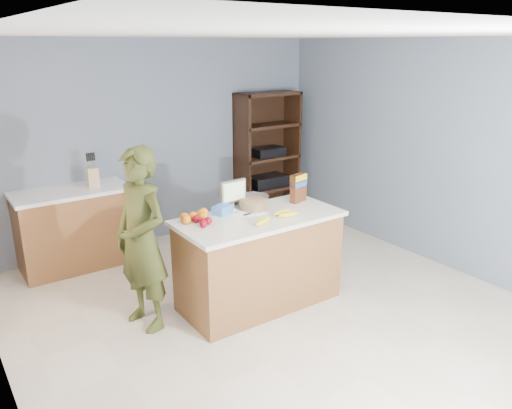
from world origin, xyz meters
TOP-DOWN VIEW (x-y plane):
  - floor at (0.00, 0.00)m, footprint 4.50×5.00m
  - walls at (0.00, 0.00)m, footprint 4.52×5.02m
  - counter_peninsula at (0.00, 0.30)m, footprint 1.56×0.76m
  - back_cabinet at (-1.20, 2.20)m, footprint 1.24×0.62m
  - shelving_unit at (1.55, 2.35)m, footprint 0.90×0.40m
  - person at (-1.06, 0.56)m, footprint 0.53×0.67m
  - knife_block at (-0.95, 2.17)m, footprint 0.12×0.10m
  - envelopes at (-0.04, 0.40)m, footprint 0.32×0.21m
  - bananas at (0.06, 0.14)m, footprint 0.52×0.20m
  - apples at (-0.55, 0.38)m, footprint 0.14×0.22m
  - oranges at (-0.53, 0.53)m, footprint 0.31×0.19m
  - blue_carton at (-0.25, 0.56)m, footprint 0.21×0.18m
  - salad_bowl at (0.08, 0.51)m, footprint 0.30×0.30m
  - tv at (-0.07, 0.64)m, footprint 0.28×0.12m
  - cereal_box at (0.58, 0.44)m, footprint 0.20×0.11m

SIDE VIEW (x-z plane):
  - floor at x=0.00m, z-range -0.01..0.01m
  - counter_peninsula at x=0.00m, z-range -0.03..0.87m
  - back_cabinet at x=-1.20m, z-range 0.00..0.90m
  - person at x=-1.06m, z-range 0.00..1.63m
  - shelving_unit at x=1.55m, z-range -0.04..1.76m
  - envelopes at x=-0.04m, z-range 0.90..0.90m
  - bananas at x=0.06m, z-range 0.90..0.95m
  - apples at x=-0.55m, z-range 0.90..0.97m
  - blue_carton at x=-0.25m, z-range 0.90..0.98m
  - oranges at x=-0.53m, z-range 0.90..0.98m
  - salad_bowl at x=0.08m, z-range 0.89..1.02m
  - knife_block at x=-0.95m, z-range 0.86..1.17m
  - tv at x=-0.07m, z-range 0.92..1.20m
  - cereal_box at x=0.58m, z-range 0.92..1.21m
  - walls at x=0.00m, z-range 0.40..2.91m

